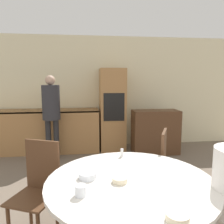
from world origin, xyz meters
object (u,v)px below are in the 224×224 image
bowl_near (120,180)px  bowl_far (177,217)px  cup (81,191)px  oven_unit (112,110)px  sideboard (155,132)px  dining_table (130,205)px  bowl_centre (88,175)px  chair_far_left (38,185)px  person_standing (51,108)px  chair_far_right (156,165)px

bowl_near → bowl_far: size_ratio=0.88×
cup → bowl_near: bearing=29.0°
oven_unit → sideboard: oven_unit is taller
dining_table → cup: (-0.40, -0.21, 0.27)m
sideboard → bowl_centre: size_ratio=6.55×
bowl_near → oven_unit: bearing=84.1°
chair_far_left → bowl_far: 1.45m
bowl_near → bowl_centre: bearing=157.5°
oven_unit → person_standing: size_ratio=1.10×
dining_table → chair_far_right: bearing=59.1°
sideboard → person_standing: (-2.17, -0.11, 0.57)m
person_standing → cup: 2.99m
sideboard → chair_far_left: bearing=-130.0°
sideboard → chair_far_right: chair_far_right is taller
chair_far_right → bowl_far: size_ratio=7.05×
chair_far_right → bowl_near: chair_far_right is taller
sideboard → person_standing: size_ratio=0.59×
oven_unit → dining_table: oven_unit is taller
oven_unit → bowl_far: (-0.08, -3.78, -0.13)m
dining_table → oven_unit: bearing=85.7°
sideboard → chair_far_left: (-1.98, -2.35, 0.07)m
chair_far_left → person_standing: (-0.19, 2.24, 0.50)m
dining_table → bowl_far: 0.63m
chair_far_left → bowl_centre: (0.49, -0.40, 0.25)m
chair_far_right → bowl_near: size_ratio=7.96×
chair_far_left → bowl_centre: 0.68m
chair_far_right → person_standing: size_ratio=0.58×
oven_unit → cup: size_ratio=22.27×
sideboard → cup: sideboard is taller
chair_far_right → cup: bearing=-15.7°
bowl_far → dining_table: bearing=106.3°
sideboard → bowl_far: sideboard is taller
cup → bowl_near: (0.31, 0.17, -0.02)m
chair_far_right → bowl_near: 1.07m
sideboard → chair_far_right: size_ratio=1.01×
chair_far_right → bowl_far: (-0.33, -1.38, 0.25)m
dining_table → bowl_near: 0.27m
chair_far_right → bowl_centre: (-0.84, -0.76, 0.25)m
sideboard → chair_far_left: size_ratio=1.01×
oven_unit → bowl_near: 3.28m
chair_far_left → bowl_centre: bearing=-15.8°
chair_far_right → bowl_centre: 1.16m
cup → bowl_centre: bearing=79.2°
oven_unit → bowl_near: oven_unit is taller
person_standing → bowl_far: (1.20, -3.26, -0.25)m
sideboard → chair_far_right: (-0.64, -1.99, 0.07)m
bowl_centre → bowl_near: bearing=-22.5°
cup → bowl_near: cup is taller
bowl_centre → bowl_far: bowl_centre is taller
chair_far_left → sideboard: bearing=72.9°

